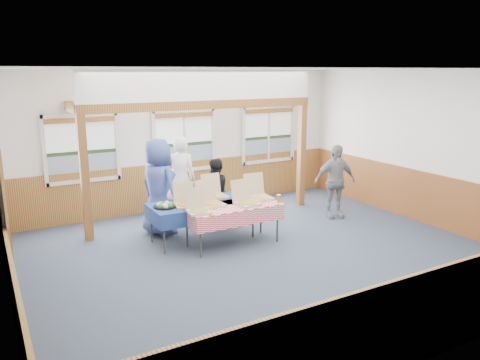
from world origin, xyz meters
name	(u,v)px	position (x,y,z in m)	size (l,w,h in m)	color
floor	(263,255)	(0.00, 0.00, 0.00)	(8.00, 8.00, 0.00)	#293243
ceiling	(265,69)	(0.00, 0.00, 3.20)	(8.00, 8.00, 0.00)	white
wall_back	(184,140)	(0.00, 3.50, 1.60)	(8.00, 8.00, 0.00)	silver
wall_front	(441,225)	(0.00, -3.50, 1.60)	(8.00, 8.00, 0.00)	silver
wall_right	(426,148)	(4.00, 0.00, 1.60)	(8.00, 8.00, 0.00)	silver
wainscot_back	(185,184)	(0.00, 3.48, 0.55)	(7.98, 0.05, 1.10)	brown
wainscot_front	(430,314)	(0.00, -3.48, 0.55)	(7.98, 0.05, 1.10)	brown
wainscot_left	(10,273)	(-3.98, 0.00, 0.55)	(0.05, 6.98, 1.10)	brown
wainscot_right	(421,196)	(3.98, 0.00, 0.55)	(0.05, 6.98, 1.10)	brown
cased_opening	(3,219)	(-3.96, 0.90, 1.05)	(0.06, 1.30, 2.10)	#313131
window_left	(82,145)	(-2.30, 3.46, 1.68)	(1.56, 0.10, 1.46)	silver
window_mid	(184,137)	(0.00, 3.46, 1.68)	(1.56, 0.10, 1.46)	silver
window_right	(268,131)	(2.30, 3.46, 1.68)	(1.56, 0.10, 1.46)	silver
post_left	(85,179)	(-2.50, 2.30, 1.20)	(0.15, 0.15, 2.40)	brown
post_right	(301,156)	(2.50, 2.30, 1.20)	(0.15, 0.15, 2.40)	brown
cross_beam	(205,105)	(0.00, 2.30, 2.49)	(5.15, 0.18, 0.18)	brown
table_left	(203,205)	(-0.59, 1.23, 0.70)	(2.15, 1.37, 0.76)	#313131
table_right	(233,208)	(-0.20, 0.75, 0.70)	(1.83, 0.91, 0.76)	#313131
pizza_box_a	(185,203)	(-0.98, 1.12, 0.82)	(0.46, 0.52, 0.41)	#C9AE86
pizza_box_b	(215,194)	(-0.24, 1.40, 0.82)	(0.40, 0.49, 0.44)	#C9AE86
pizza_box_c	(198,209)	(-0.94, 0.65, 0.82)	(0.42, 0.49, 0.40)	#C9AE86
pizza_box_d	(211,202)	(-0.55, 0.94, 0.82)	(0.44, 0.52, 0.44)	#C9AE86
pizza_box_e	(246,201)	(0.05, 0.67, 0.82)	(0.44, 0.52, 0.44)	#C9AE86
pizza_box_f	(259,195)	(0.45, 0.89, 0.83)	(0.45, 0.54, 0.46)	#C9AE86
veggie_tray	(165,206)	(-1.34, 1.23, 0.79)	(0.41, 0.41, 0.09)	black
drink_glass	(279,198)	(0.65, 0.50, 0.83)	(0.07, 0.07, 0.15)	#966819
woman_white	(180,180)	(-0.56, 2.42, 0.94)	(0.68, 0.45, 1.87)	silver
woman_black	(215,192)	(0.00, 1.91, 0.71)	(0.69, 0.54, 1.42)	black
man_blue	(159,187)	(-1.19, 1.96, 0.96)	(0.94, 0.61, 1.92)	#37478A
person_grey	(335,181)	(2.56, 1.14, 0.81)	(0.95, 0.40, 1.63)	gray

